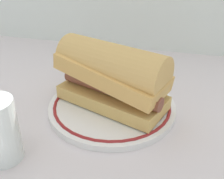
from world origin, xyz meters
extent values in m
plane|color=silver|center=(0.00, 0.00, 0.00)|extent=(1.50, 1.50, 0.00)
cylinder|color=white|center=(0.00, 0.01, 0.01)|extent=(0.25, 0.25, 0.01)
torus|color=maroon|center=(0.00, 0.01, 0.01)|extent=(0.23, 0.23, 0.01)
cube|color=tan|center=(0.00, 0.01, 0.03)|extent=(0.23, 0.16, 0.03)
cylinder|color=brown|center=(0.00, 0.00, 0.05)|extent=(0.20, 0.09, 0.03)
cylinder|color=#905C38|center=(0.00, 0.03, 0.05)|extent=(0.20, 0.09, 0.03)
cube|color=tan|center=(0.00, 0.01, 0.08)|extent=(0.23, 0.16, 0.06)
cylinder|color=tan|center=(0.00, 0.01, 0.10)|extent=(0.22, 0.14, 0.08)
cylinder|color=gold|center=(-0.13, -0.16, 0.02)|extent=(0.05, 0.05, 0.04)
cube|color=silver|center=(-0.12, 0.09, 0.00)|extent=(0.04, 0.10, 0.01)
cube|color=black|center=(-0.14, 0.16, 0.01)|extent=(0.03, 0.06, 0.01)
camera|label=1|loc=(0.11, -0.43, 0.31)|focal=43.94mm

